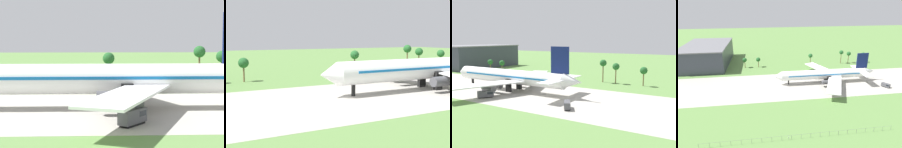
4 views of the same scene
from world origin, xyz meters
The scene contains 9 objects.
ground_plane centered at (0.00, 0.00, 0.00)m, with size 600.00×600.00×0.00m, color #5B8442.
taxiway_strip centered at (0.00, 0.00, 0.01)m, with size 320.00×44.00×0.02m.
jet_airliner centered at (28.63, 1.12, 6.08)m, with size 70.17×61.19×19.79m.
baggage_tug centered at (29.73, -14.83, 1.47)m, with size 5.35×6.03×2.74m.
fuel_truck centered at (64.86, -12.50, 1.38)m, with size 4.52×5.55×2.56m.
perimeter_fence centered at (0.00, -55.00, 1.45)m, with size 80.10×0.10×2.10m.
no_stopping_sign centered at (-5.23, -55.31, 1.05)m, with size 0.44×0.08×1.68m.
terminal_building centered at (-61.05, 57.50, 8.80)m, with size 36.72×61.20×17.56m.
palm_tree_row centered at (29.59, 41.51, 7.82)m, with size 108.35×3.60×12.00m.
Camera 4 is at (-14.45, -121.14, 53.42)m, focal length 32.00 mm.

